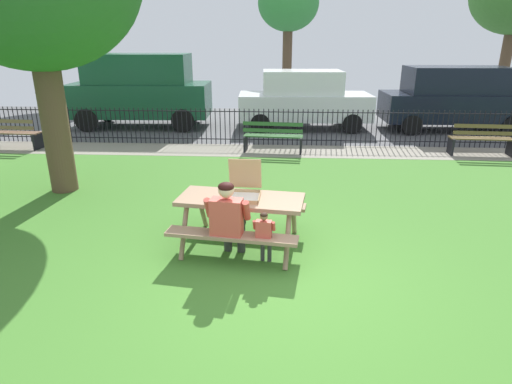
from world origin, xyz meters
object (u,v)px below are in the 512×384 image
at_px(pizza_box_open, 244,188).
at_px(picnic_table_foreground, 241,209).
at_px(far_tree_midleft, 288,5).
at_px(adult_at_table, 228,218).
at_px(child_at_table, 265,233).
at_px(parked_car_far_left, 140,89).
at_px(parked_car_center, 454,97).
at_px(park_bench_right, 482,140).
at_px(park_bench_center, 273,137).
at_px(far_tree_left, 81,2).
at_px(parked_car_left, 304,99).
at_px(park_bench_left, 11,134).

bearing_deg(pizza_box_open, picnic_table_foreground, -121.40).
height_order(picnic_table_foreground, far_tree_midleft, far_tree_midleft).
bearing_deg(adult_at_table, child_at_table, -11.17).
bearing_deg(parked_car_far_left, picnic_table_foreground, -64.56).
height_order(pizza_box_open, parked_car_center, parked_car_center).
bearing_deg(parked_car_center, far_tree_midleft, 134.99).
xyz_separation_m(pizza_box_open, park_bench_right, (5.84, 5.58, -0.48)).
xyz_separation_m(pizza_box_open, far_tree_midleft, (0.76, 14.46, 3.42)).
relative_size(park_bench_right, parked_car_center, 0.35).
relative_size(pizza_box_open, far_tree_midleft, 0.10).
relative_size(parked_car_far_left, far_tree_midleft, 0.85).
relative_size(adult_at_table, parked_car_far_left, 0.25).
xyz_separation_m(park_bench_right, parked_car_center, (0.43, 3.36, 0.68)).
xyz_separation_m(park_bench_center, far_tree_left, (-8.77, 8.88, 4.04)).
xyz_separation_m(parked_car_far_left, parked_car_center, (10.60, -0.00, -0.21)).
bearing_deg(pizza_box_open, parked_car_far_left, 115.83).
distance_m(parked_car_left, parked_car_center, 4.99).
xyz_separation_m(park_bench_center, parked_car_center, (5.95, 3.36, 0.68)).
relative_size(child_at_table, parked_car_center, 0.17).
bearing_deg(parked_car_center, far_tree_left, 159.46).
bearing_deg(far_tree_left, parked_car_center, -20.54).
bearing_deg(parked_car_far_left, pizza_box_open, -64.17).
distance_m(child_at_table, far_tree_left, 17.92).
bearing_deg(far_tree_midleft, parked_car_left, -84.58).
relative_size(parked_car_far_left, parked_car_left, 1.07).
height_order(parked_car_center, far_tree_midleft, far_tree_midleft).
bearing_deg(far_tree_left, pizza_box_open, -59.70).
bearing_deg(parked_car_left, parked_car_center, 0.02).
bearing_deg(park_bench_left, pizza_box_open, -38.46).
bearing_deg(picnic_table_foreground, far_tree_midleft, 86.86).
distance_m(parked_car_center, far_tree_left, 16.07).
bearing_deg(child_at_table, parked_car_center, 58.26).
height_order(park_bench_right, parked_car_center, parked_car_center).
relative_size(adult_at_table, parked_car_left, 0.27).
height_order(child_at_table, park_bench_right, park_bench_right).
xyz_separation_m(picnic_table_foreground, park_bench_left, (-6.99, 5.65, -0.18)).
bearing_deg(far_tree_left, parked_car_left, -29.54).
bearing_deg(far_tree_midleft, child_at_table, -91.63).
bearing_deg(park_bench_right, far_tree_midleft, 119.79).
relative_size(pizza_box_open, parked_car_left, 0.13).
bearing_deg(parked_car_far_left, park_bench_center, -35.89).
distance_m(pizza_box_open, far_tree_midleft, 14.88).
bearing_deg(park_bench_left, picnic_table_foreground, -38.98).
bearing_deg(pizza_box_open, far_tree_left, 120.30).
xyz_separation_m(park_bench_right, far_tree_midleft, (-5.08, 8.88, 3.90)).
height_order(park_bench_left, far_tree_midleft, far_tree_midleft).
xyz_separation_m(park_bench_right, parked_car_far_left, (-10.17, 3.36, 0.89)).
relative_size(park_bench_left, parked_car_far_left, 0.34).
height_order(child_at_table, park_bench_center, park_bench_center).
height_order(picnic_table_foreground, child_at_table, child_at_table).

